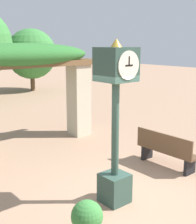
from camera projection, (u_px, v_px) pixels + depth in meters
name	position (u px, v px, depth m)	size (l,w,h in m)	color
ground_plane	(130.00, 199.00, 6.27)	(60.00, 60.00, 0.00)	#9E7A60
pedestal_clock	(115.00, 114.00, 5.77)	(0.61, 0.65, 3.14)	#2D473D
pergola	(25.00, 72.00, 8.95)	(5.06, 1.20, 3.06)	#BCB299
potted_plant_near_left	(87.00, 219.00, 4.87)	(0.51, 0.51, 0.68)	gray
park_bench	(166.00, 150.00, 7.79)	(0.42, 1.66, 0.89)	brown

